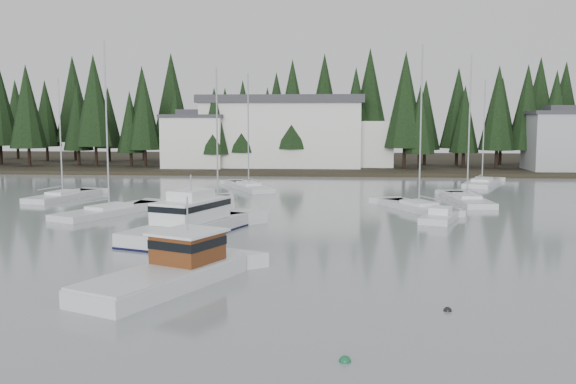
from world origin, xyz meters
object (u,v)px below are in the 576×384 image
object	(u,v)px
sailboat_8	(63,198)
lobster_boat_brown	(168,274)
runabout_1	(440,218)
sailboat_3	(419,209)
sailboat_1	(482,184)
harbor_inn	(295,132)
sailboat_6	(249,188)
sailboat_4	(467,201)
sailboat_5	(109,213)
cabin_cruiser_center	(188,225)
house_west	(195,140)
house_east_a	(564,139)
sailboat_2	(218,206)

from	to	relation	value
sailboat_8	lobster_boat_brown	bearing A→B (deg)	-136.85
runabout_1	sailboat_3	bearing A→B (deg)	30.18
sailboat_1	runabout_1	world-z (taller)	sailboat_1
sailboat_8	harbor_inn	bearing A→B (deg)	-16.04
harbor_inn	sailboat_3	xyz separation A→B (m)	(13.90, -43.66, -5.69)
lobster_boat_brown	sailboat_6	bearing A→B (deg)	27.42
sailboat_4	lobster_boat_brown	bearing A→B (deg)	143.62
sailboat_5	sailboat_8	size ratio (longest dim) A/B	1.19
sailboat_1	sailboat_4	xyz separation A→B (m)	(-4.85, -16.35, 0.01)
cabin_cruiser_center	sailboat_8	bearing A→B (deg)	62.20
harbor_inn	sailboat_6	size ratio (longest dim) A/B	2.21
house_west	house_east_a	world-z (taller)	house_east_a
harbor_inn	sailboat_8	size ratio (longest dim) A/B	2.40
sailboat_4	runabout_1	world-z (taller)	sailboat_4
lobster_boat_brown	house_east_a	bearing A→B (deg)	-6.88
sailboat_5	sailboat_6	distance (m)	21.68
house_west	runabout_1	world-z (taller)	house_west
sailboat_1	sailboat_8	xyz separation A→B (m)	(-44.21, -16.86, -0.00)
house_east_a	sailboat_6	xyz separation A→B (m)	(-42.18, -23.87, -4.84)
house_west	lobster_boat_brown	world-z (taller)	house_west
sailboat_1	sailboat_8	distance (m)	47.32
house_east_a	sailboat_8	world-z (taller)	sailboat_8
sailboat_1	sailboat_6	xyz separation A→B (m)	(-27.13, -6.61, 0.00)
sailboat_1	sailboat_3	size ratio (longest dim) A/B	0.89
lobster_boat_brown	sailboat_8	bearing A→B (deg)	55.70
harbor_inn	sailboat_3	world-z (taller)	sailboat_3
cabin_cruiser_center	runabout_1	xyz separation A→B (m)	(17.99, 8.32, -0.58)
cabin_cruiser_center	sailboat_3	xyz separation A→B (m)	(16.96, 13.69, -0.63)
cabin_cruiser_center	runabout_1	world-z (taller)	cabin_cruiser_center
house_west	sailboat_2	xyz separation A→B (m)	(11.24, -39.85, -4.60)
sailboat_8	sailboat_1	bearing A→B (deg)	-57.34
lobster_boat_brown	sailboat_8	size ratio (longest dim) A/B	0.80
runabout_1	sailboat_5	bearing A→B (deg)	107.21
sailboat_2	sailboat_5	distance (m)	9.53
sailboat_2	sailboat_6	world-z (taller)	sailboat_6
lobster_boat_brown	sailboat_1	size ratio (longest dim) A/B	0.76
house_east_a	harbor_inn	distance (m)	39.21
sailboat_2	sailboat_4	xyz separation A→B (m)	(22.87, 5.25, 0.02)
sailboat_4	sailboat_8	world-z (taller)	sailboat_4
sailboat_2	sailboat_8	distance (m)	17.16
harbor_inn	runabout_1	xyz separation A→B (m)	(14.93, -49.02, -5.64)
runabout_1	lobster_boat_brown	bearing A→B (deg)	162.50
sailboat_3	sailboat_6	bearing A→B (deg)	21.91
sailboat_5	sailboat_8	xyz separation A→B (m)	(-8.28, 9.56, -0.01)
sailboat_1	sailboat_4	world-z (taller)	sailboat_4
sailboat_5	runabout_1	bearing A→B (deg)	-68.35
sailboat_3	sailboat_8	world-z (taller)	sailboat_3
harbor_inn	sailboat_1	bearing A→B (deg)	-42.08
sailboat_4	house_west	bearing A→B (deg)	40.02
harbor_inn	sailboat_5	bearing A→B (deg)	-104.05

